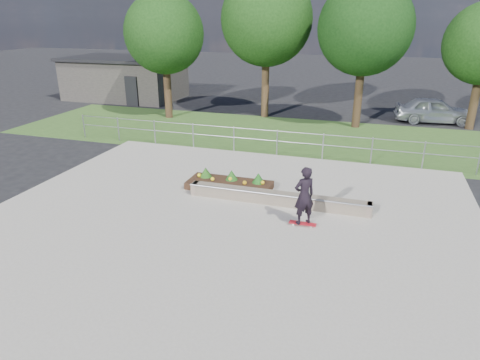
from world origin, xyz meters
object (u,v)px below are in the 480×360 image
planter_bed (230,183)px  skateboarder (304,196)px  grind_ledge (277,198)px  parked_car (434,110)px

planter_bed → skateboarder: bearing=-35.3°
grind_ledge → skateboarder: 1.83m
planter_bed → skateboarder: 3.75m
grind_ledge → skateboarder: size_ratio=3.28×
planter_bed → parked_car: bearing=59.1°
grind_ledge → parked_car: parked_car is taller
grind_ledge → planter_bed: bearing=156.4°
grind_ledge → planter_bed: (-1.93, 0.84, -0.02)m
parked_car → grind_ledge: bearing=151.3°
grind_ledge → planter_bed: 2.11m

